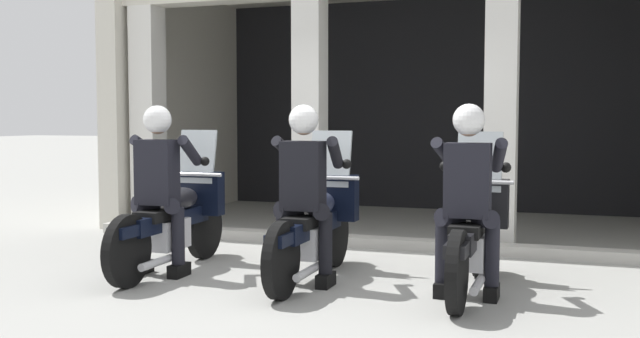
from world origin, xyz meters
TOP-DOWN VIEW (x-y plane):
  - ground_plane at (0.00, 3.00)m, footprint 80.00×80.00m
  - station_building at (0.29, 4.04)m, footprint 7.98×3.90m
  - kerb_strip at (0.29, 1.63)m, footprint 7.48×0.24m
  - motorcycle_left at (-1.41, -0.14)m, footprint 0.62×2.04m
  - police_officer_left at (-1.41, -0.43)m, footprint 0.63×0.61m
  - motorcycle_center at (0.00, -0.08)m, footprint 0.62×2.04m
  - police_officer_center at (0.00, -0.36)m, footprint 0.63×0.61m
  - motorcycle_right at (1.42, -0.07)m, footprint 0.62×2.04m
  - police_officer_right at (1.41, -0.36)m, footprint 0.63×0.61m

SIDE VIEW (x-z plane):
  - ground_plane at x=0.00m, z-range 0.00..0.00m
  - kerb_strip at x=0.29m, z-range 0.00..0.12m
  - motorcycle_left at x=-1.41m, z-range -0.17..1.17m
  - motorcycle_center at x=0.00m, z-range -0.17..1.17m
  - motorcycle_right at x=1.42m, z-range -0.17..1.17m
  - police_officer_right at x=1.41m, z-range 0.15..1.73m
  - police_officer_left at x=-1.41m, z-range 0.15..1.73m
  - police_officer_center at x=0.00m, z-range 0.15..1.73m
  - station_building at x=0.29m, z-range 0.38..3.91m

